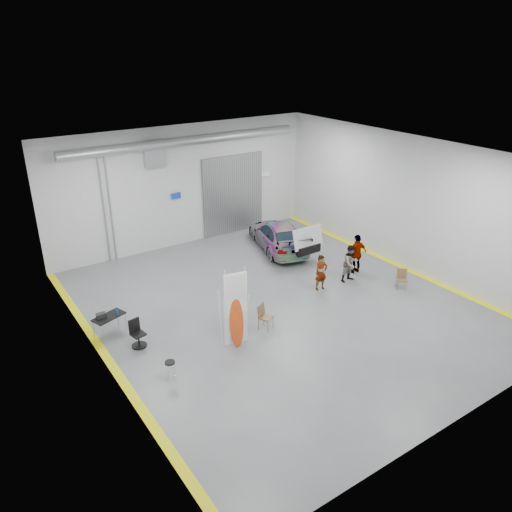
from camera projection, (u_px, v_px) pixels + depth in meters
ground at (279, 305)px, 19.83m from camera, size 16.00×16.00×0.00m
room_shell at (253, 192)px, 19.98m from camera, size 14.02×16.18×6.01m
sedan_car at (278, 236)px, 24.83m from camera, size 3.29×5.19×1.40m
person_a at (321, 273)px, 20.78m from camera, size 0.61×0.45×1.55m
person_b at (351, 263)px, 21.49m from camera, size 0.82×0.64×1.66m
person_c at (357, 254)px, 22.23m from camera, size 1.08×0.50×1.82m
surfboard_display at (237, 315)px, 16.78m from camera, size 0.83×0.33×2.96m
folding_chair_near at (266, 322)px, 18.13m from camera, size 0.60×0.64×0.95m
folding_chair_far at (401, 283)px, 21.00m from camera, size 0.56×0.63×0.86m
shop_stool at (171, 371)px, 15.42m from camera, size 0.34×0.34×0.67m
work_table at (107, 317)px, 17.64m from camera, size 1.26×0.91×0.93m
office_chair at (138, 335)px, 17.08m from camera, size 0.53×0.54×0.99m
trunk_lid at (306, 235)px, 22.89m from camera, size 1.63×0.99×0.04m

